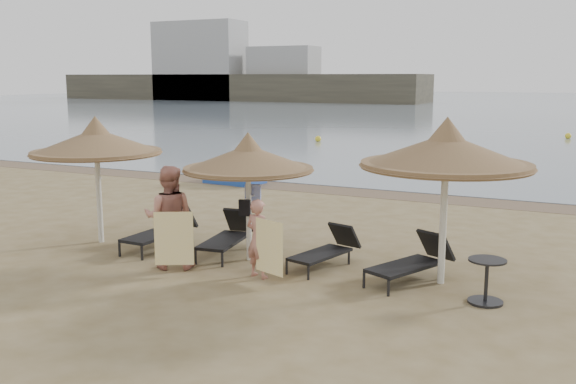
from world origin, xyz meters
name	(u,v)px	position (x,y,z in m)	size (l,w,h in m)	color
ground	(206,274)	(0.00, 0.00, 0.00)	(160.00, 160.00, 0.00)	#8E7C58
sea	(543,105)	(0.00, 80.00, 0.01)	(200.00, 140.00, 0.03)	slate
wet_sand_strip	(368,193)	(0.00, 9.40, 0.00)	(200.00, 1.60, 0.01)	brown
far_shore	(355,82)	(-25.10, 77.82, 2.91)	(150.00, 54.80, 12.00)	brown
palapa_left	(96,142)	(-3.37, 0.96, 2.23)	(2.82, 2.82, 2.80)	silver
palapa_center	(248,159)	(0.28, 1.16, 2.04)	(2.59, 2.59, 2.57)	silver
palapa_right	(446,152)	(4.08, 1.34, 2.36)	(2.99, 2.99, 2.96)	silver
lounger_far_left	(163,229)	(-1.90, 1.25, 0.39)	(0.70, 1.96, 0.87)	black
lounger_near_left	(229,235)	(-0.37, 1.46, 0.38)	(0.88, 1.95, 0.84)	black
lounger_near_right	(327,249)	(1.86, 1.44, 0.34)	(0.97, 1.79, 0.76)	black
lounger_far_right	(414,260)	(3.60, 1.29, 0.37)	(1.32, 1.94, 0.83)	black
side_table	(486,283)	(4.96, 0.63, 0.35)	(0.61, 0.61, 0.73)	black
person_left	(169,209)	(-0.82, 0.03, 1.15)	(1.06, 0.69, 2.30)	#B77462
person_right	(258,232)	(0.99, 0.24, 0.85)	(0.78, 0.51, 1.70)	#B77462
towel_left	(174,239)	(-0.47, -0.32, 0.69)	(0.65, 0.35, 1.01)	yellow
towel_right	(269,247)	(1.34, -0.01, 0.67)	(0.66, 0.25, 0.97)	yellow
bag_patterned	(253,194)	(0.28, 1.34, 1.31)	(0.33, 0.20, 0.40)	white
bag_dark	(245,208)	(0.28, 1.00, 1.10)	(0.24, 0.13, 0.32)	black
pedal_boat	(234,174)	(-4.78, 9.20, 0.33)	(2.02, 1.29, 0.90)	#1E45A0
buoy_left	(318,139)	(-7.73, 23.56, 0.17)	(0.35, 0.35, 0.35)	yellow
buoy_mid	(568,136)	(4.92, 31.59, 0.18)	(0.36, 0.36, 0.36)	yellow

